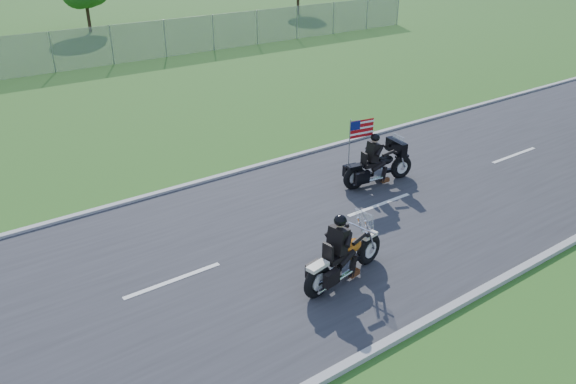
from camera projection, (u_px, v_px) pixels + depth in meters
ground at (253, 253)px, 12.93m from camera, size 420.00×420.00×0.00m
road at (253, 252)px, 12.92m from camera, size 120.00×8.00×0.04m
curb_north at (176, 189)px, 15.87m from camera, size 120.00×0.18×0.12m
curb_south at (375, 350)px, 9.95m from camera, size 120.00×0.18×0.12m
motorcycle_lead at (343, 260)px, 11.72m from camera, size 2.43×0.87×1.64m
motorcycle_follow at (378, 167)px, 16.05m from camera, size 2.34×0.88×1.96m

